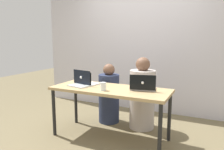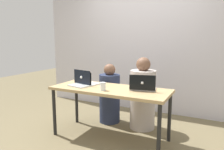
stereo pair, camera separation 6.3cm
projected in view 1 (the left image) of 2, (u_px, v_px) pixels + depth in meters
name	position (u px, v px, depth m)	size (l,w,h in m)	color
ground_plane	(110.00, 137.00, 3.23)	(12.00, 12.00, 0.00)	#706346
back_wall	(143.00, 45.00, 4.34)	(4.50, 0.10, 2.63)	silver
desk	(110.00, 93.00, 3.12)	(1.70, 0.66, 0.75)	tan
person_on_left	(109.00, 96.00, 3.79)	(0.37, 0.37, 1.02)	#28324F
person_on_right	(142.00, 97.00, 3.52)	(0.49, 0.49, 1.16)	#BEB2AC
laptop_back_right	(143.00, 87.00, 2.99)	(0.39, 0.31, 0.22)	#B6B4BB
laptop_back_left	(85.00, 81.00, 3.36)	(0.39, 0.31, 0.23)	silver
laptop_front_left	(81.00, 83.00, 3.25)	(0.34, 0.27, 0.21)	silver
water_glass_center	(103.00, 87.00, 2.96)	(0.08, 0.08, 0.11)	white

